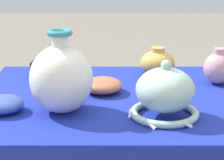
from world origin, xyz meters
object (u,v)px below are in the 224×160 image
vase_tall_bulbous (61,78)px  bowl_shallow_terracotta (102,85)px  jar_round_rose (218,68)px  bowl_shallow_cobalt (3,104)px  jar_round_ochre (157,63)px  vase_dome_bell (165,94)px  mosaic_tile_box (51,68)px

vase_tall_bulbous → bowl_shallow_terracotta: (0.12, 0.18, -0.08)m
jar_round_rose → bowl_shallow_cobalt: jar_round_rose is taller
jar_round_ochre → bowl_shallow_cobalt: bearing=-142.1°
vase_tall_bulbous → jar_round_ochre: size_ratio=1.87×
vase_tall_bulbous → jar_round_ochre: vase_tall_bulbous is taller
vase_tall_bulbous → vase_dome_bell: 0.31m
vase_dome_bell → jar_round_ochre: size_ratio=1.60×
bowl_shallow_cobalt → jar_round_ochre: (0.51, 0.39, 0.03)m
vase_tall_bulbous → jar_round_ochre: (0.33, 0.39, -0.06)m
jar_round_ochre → bowl_shallow_terracotta: bearing=-135.0°
vase_dome_bell → jar_round_ochre: (0.02, 0.43, -0.02)m
jar_round_rose → mosaic_tile_box: bearing=171.5°
mosaic_tile_box → jar_round_ochre: size_ratio=1.10×
mosaic_tile_box → jar_round_rose: (0.62, -0.09, 0.03)m
mosaic_tile_box → jar_round_rose: jar_round_rose is taller
vase_dome_bell → mosaic_tile_box: size_ratio=1.45×
vase_tall_bulbous → jar_round_rose: vase_tall_bulbous is taller
mosaic_tile_box → bowl_shallow_cobalt: (-0.09, -0.38, -0.01)m
vase_tall_bulbous → jar_round_ochre: bearing=49.8°
vase_tall_bulbous → bowl_shallow_cobalt: bearing=-178.6°
mosaic_tile_box → jar_round_ochre: jar_round_ochre is taller
mosaic_tile_box → jar_round_ochre: 0.41m
mosaic_tile_box → vase_dome_bell: bearing=-40.2°
bowl_shallow_terracotta → mosaic_tile_box: bearing=135.8°
bowl_shallow_terracotta → jar_round_ochre: size_ratio=0.99×
vase_tall_bulbous → vase_dome_bell: vase_tall_bulbous is taller
bowl_shallow_cobalt → bowl_shallow_terracotta: bearing=31.8°
vase_tall_bulbous → mosaic_tile_box: size_ratio=1.70×
bowl_shallow_terracotta → jar_round_rose: 0.44m
vase_dome_bell → jar_round_rose: bearing=54.3°
vase_tall_bulbous → bowl_shallow_cobalt: 0.20m
bowl_shallow_cobalt → mosaic_tile_box: bearing=76.1°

